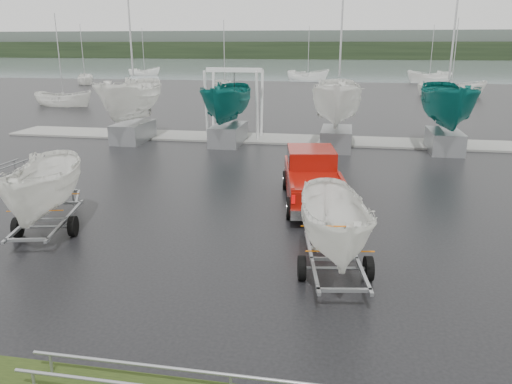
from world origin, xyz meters
name	(u,v)px	position (x,y,z in m)	size (l,w,h in m)	color
ground_plane	(180,206)	(0.00, 0.00, 0.00)	(120.00, 120.00, 0.00)	black
lake	(324,69)	(0.00, 100.00, -0.01)	(300.00, 300.00, 0.00)	gray
dock	(250,138)	(0.00, 13.00, 0.05)	(30.00, 3.00, 0.12)	gray
treeline	(334,50)	(0.00, 170.00, 3.00)	(300.00, 8.00, 6.00)	black
far_hill	(335,45)	(0.00, 178.00, 5.00)	(300.00, 6.00, 10.00)	#4C5651
pickup_truck	(312,175)	(4.51, 1.47, 0.93)	(2.67, 5.60, 1.79)	maroon
trailer_hitched	(338,174)	(5.51, -4.61, 2.59)	(1.88, 3.74, 4.76)	gray
trailer_parked	(37,142)	(-3.00, -3.29, 2.80)	(2.14, 3.78, 5.18)	gray
boat_hoist	(234,93)	(-0.94, 13.00, 2.67)	(3.30, 2.18, 4.12)	silver
keelboat_0	(129,71)	(-6.51, 11.00, 3.99)	(2.51, 3.20, 10.68)	gray
keelboat_1	(227,79)	(-0.91, 11.20, 3.63)	(2.30, 3.20, 7.21)	gray
keelboat_2	(339,70)	(5.12, 11.00, 4.16)	(2.61, 3.20, 10.79)	gray
keelboat_3	(452,74)	(10.72, 11.30, 3.98)	(2.51, 3.20, 10.68)	gray
moored_boat_0	(64,106)	(-19.79, 25.97, 0.01)	(2.49, 2.44, 10.96)	white
moored_boat_1	(225,92)	(-8.48, 41.21, 0.01)	(3.00, 3.03, 11.03)	white
moored_boat_2	(450,96)	(16.41, 41.10, 0.00)	(3.17, 3.11, 11.49)	white
moored_boat_3	(429,82)	(17.12, 61.67, 0.00)	(3.53, 3.49, 11.55)	white
moored_boat_4	(145,75)	(-30.09, 69.67, 0.01)	(3.03, 3.02, 10.84)	white
moored_boat_5	(308,80)	(-0.69, 63.50, 0.00)	(3.05, 3.00, 11.37)	white
moored_boat_6	(85,84)	(-30.73, 49.91, 0.01)	(2.80, 2.83, 10.76)	white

